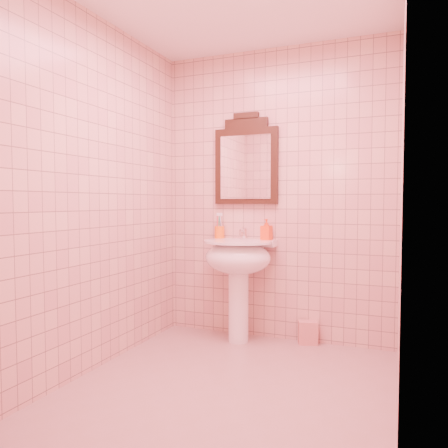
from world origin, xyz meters
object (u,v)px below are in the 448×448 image
at_px(toothbrush_cup, 220,232).
at_px(towel, 308,332).
at_px(pedestal_sink, 238,264).
at_px(mirror, 246,162).
at_px(soap_dispenser, 266,229).

distance_m(toothbrush_cup, towel, 1.15).
distance_m(pedestal_sink, mirror, 0.90).
bearing_deg(soap_dispenser, toothbrush_cup, -173.60).
bearing_deg(pedestal_sink, towel, 16.73).
xyz_separation_m(soap_dispenser, towel, (0.36, 0.01, -0.86)).
bearing_deg(mirror, towel, -3.31).
bearing_deg(pedestal_sink, mirror, 90.00).
relative_size(pedestal_sink, towel, 4.50).
distance_m(pedestal_sink, towel, 0.81).
bearing_deg(towel, pedestal_sink, -163.27).
xyz_separation_m(mirror, toothbrush_cup, (-0.24, -0.03, -0.62)).
height_order(pedestal_sink, toothbrush_cup, toothbrush_cup).
distance_m(pedestal_sink, toothbrush_cup, 0.39).
bearing_deg(pedestal_sink, toothbrush_cup, 144.83).
distance_m(mirror, towel, 1.55).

